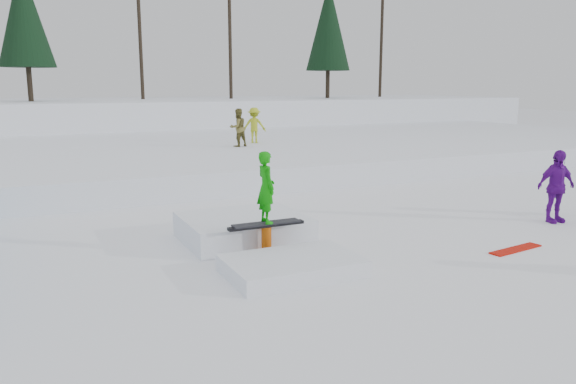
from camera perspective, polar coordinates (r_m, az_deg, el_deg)
name	(u,v)px	position (r m, az deg, el deg)	size (l,w,h in m)	color
ground	(310,271)	(10.47, 2.22, -8.02)	(120.00, 120.00, 0.00)	white
snow_berm	(99,118)	(39.11, -18.63, 7.10)	(60.00, 14.00, 2.40)	white
snow_midrise	(141,154)	(25.38, -14.70, 3.75)	(50.00, 18.00, 0.80)	white
treeline	(195,21)	(38.80, -9.41, 16.73)	(40.24, 4.22, 10.50)	black
walker_olive	(238,128)	(23.88, -5.11, 6.53)	(0.78, 0.61, 1.60)	brown
walker_ygreen	(254,125)	(25.38, -3.45, 6.78)	(1.02, 0.59, 1.58)	#ACBC1F
spectator_purple	(556,186)	(15.40, 25.58, 0.52)	(1.06, 0.44, 1.82)	#5F0C90
loose_board_red	(516,249)	(12.66, 22.12, -5.41)	(1.40, 0.28, 0.03)	#B40D02
jib_rail_feature	(256,234)	(11.79, -3.31, -4.31)	(2.60, 4.40, 2.11)	white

